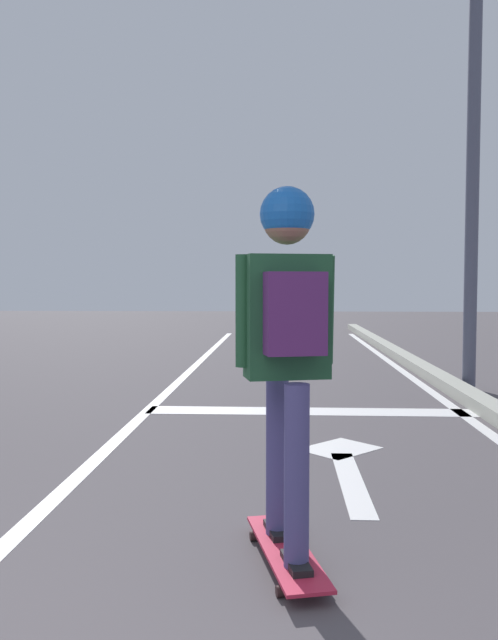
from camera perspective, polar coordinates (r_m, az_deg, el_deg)
name	(u,v)px	position (r m, az deg, el deg)	size (l,w,h in m)	color
lane_line_center	(156,403)	(7.15, -8.28, -7.30)	(0.12, 20.00, 0.01)	silver
lane_line_curbside	(451,406)	(7.25, 17.50, -7.27)	(0.12, 20.00, 0.01)	silver
stop_bar	(310,411)	(6.66, 5.46, -8.07)	(3.34, 0.40, 0.01)	silver
lane_arrow_stem	(351,481)	(4.41, 9.08, -13.96)	(0.16, 1.40, 0.01)	silver
lane_arrow_head	(340,448)	(5.23, 8.06, -11.22)	(0.56, 0.44, 0.01)	silver
curb_strip	(475,400)	(7.31, 19.42, -6.70)	(0.24, 24.00, 0.14)	#9E9E92
skateboard	(286,551)	(3.17, 3.31, -19.82)	(0.40, 0.90, 0.08)	#B5213B
skater	(288,322)	(2.90, 3.45, -0.17)	(0.45, 0.62, 1.67)	#464278
traffic_signal_mast	(364,47)	(8.58, 10.21, 22.79)	(5.23, 0.34, 5.93)	#4F5367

